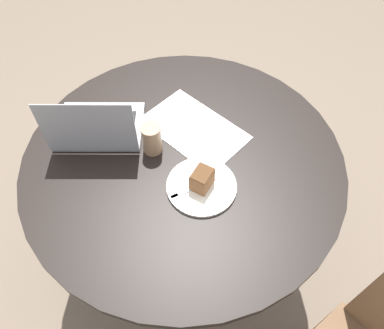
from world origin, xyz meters
The scene contains 8 objects.
ground_plane centered at (0.00, 0.00, 0.00)m, with size 12.00×12.00×0.00m, color #6B5B4C.
dining_table centered at (0.00, 0.00, 0.63)m, with size 1.14×1.14×0.77m.
paper_document centered at (-0.09, 0.11, 0.78)m, with size 0.42×0.31×0.00m.
plate centered at (0.14, -0.02, 0.78)m, with size 0.23×0.23×0.01m.
cake_slice centered at (0.14, -0.02, 0.82)m, with size 0.09×0.09×0.07m.
fork centered at (0.13, -0.06, 0.79)m, with size 0.04×0.17×0.00m.
coffee_glass centered at (-0.09, -0.07, 0.83)m, with size 0.07×0.07×0.11m.
laptop centered at (-0.26, -0.20, 0.82)m, with size 0.37×0.39×0.24m.
Camera 1 is at (0.69, -0.42, 1.82)m, focal length 35.00 mm.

